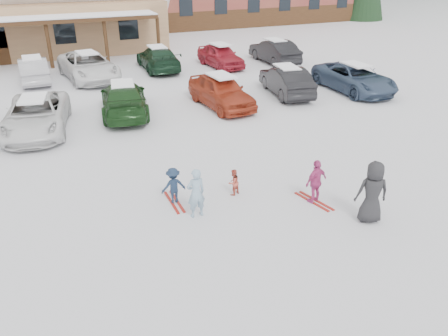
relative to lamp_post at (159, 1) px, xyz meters
name	(u,v)px	position (x,y,z in m)	size (l,w,h in m)	color
ground	(228,215)	(-4.80, -24.71, -3.49)	(160.00, 160.00, 0.00)	silver
lamp_post	(159,1)	(0.00, 0.00, 0.00)	(0.50, 0.25, 6.18)	black
adult_skier	(196,193)	(-5.65, -24.41, -2.74)	(0.55, 0.36, 1.50)	#8BABC2
toddler_red	(233,182)	(-4.17, -23.67, -3.07)	(0.41, 0.32, 0.85)	#C34E3C
child_navy	(173,186)	(-6.03, -23.44, -2.92)	(0.74, 0.43, 1.15)	#182840
skis_child_navy	(174,202)	(-6.03, -23.44, -3.48)	(0.20, 1.40, 0.03)	#A01E16
child_magenta	(316,181)	(-2.08, -25.04, -2.80)	(0.82, 0.34, 1.39)	#C13B7F
skis_child_magenta	(314,201)	(-2.08, -25.04, -3.48)	(0.20, 1.40, 0.03)	#A01E16
bystander_dark	(372,192)	(-1.24, -26.50, -2.59)	(0.89, 0.58, 1.82)	#252527
parked_car_2	(36,115)	(-9.63, -15.57, -2.77)	(2.42, 5.25, 1.46)	white
parked_car_3	(124,99)	(-5.80, -14.77, -2.76)	(2.05, 5.04, 1.46)	#1B401A
parked_car_4	(221,91)	(-1.22, -15.47, -2.72)	(1.83, 4.56, 1.55)	#A7361D
parked_car_5	(286,81)	(2.72, -14.92, -2.75)	(1.57, 4.50, 1.48)	black
parked_car_6	(354,78)	(6.45, -15.76, -2.77)	(2.42, 5.25, 1.46)	#394B66
parked_car_9	(34,70)	(-9.52, -7.15, -2.78)	(1.51, 4.33, 1.43)	#B7B6BB
parked_car_10	(88,66)	(-6.51, -7.69, -2.71)	(2.61, 5.67, 1.57)	white
parked_car_11	(158,58)	(-2.11, -7.00, -2.77)	(2.04, 5.02, 1.46)	#14301E
parked_car_12	(220,56)	(1.89, -7.80, -2.76)	(1.73, 4.30, 1.46)	#AC2230
parked_car_13	(274,51)	(5.73, -8.11, -2.73)	(1.63, 4.66, 1.54)	black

